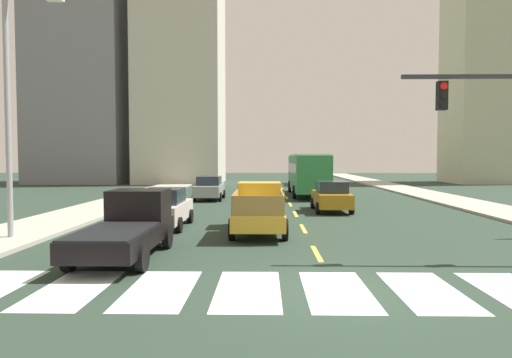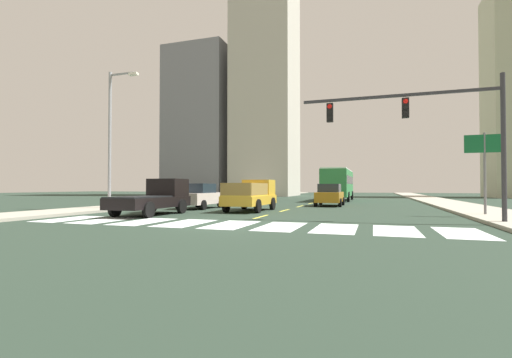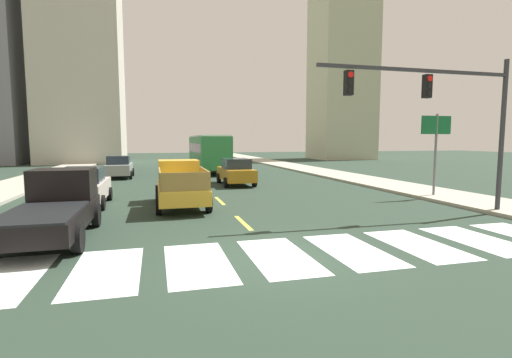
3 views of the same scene
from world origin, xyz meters
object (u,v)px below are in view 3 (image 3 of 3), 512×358
Objects in this scene: city_bus at (208,150)px; sedan_mid at (84,187)px; sedan_far at (119,167)px; sedan_near_left at (236,172)px; direction_sign_green at (436,137)px; traffic_signal_gantry at (450,106)px; pickup_stakebed at (180,184)px; pickup_dark at (55,206)px.

sedan_mid is at bearing -116.85° from city_bus.
sedan_near_left is at bearing -40.29° from sedan_far.
direction_sign_green is (16.26, -14.87, 2.17)m from sedan_far.
sedan_near_left is 0.55× the size of traffic_signal_gantry.
direction_sign_green is (12.48, -1.06, 2.10)m from pickup_stakebed.
traffic_signal_gantry is (5.63, -12.11, 3.30)m from sedan_near_left.
sedan_far is (-3.77, 13.81, -0.08)m from pickup_stakebed.
pickup_stakebed reaches higher than sedan_near_left.
traffic_signal_gantry is (13.63, -0.49, 3.24)m from pickup_dark.
traffic_signal_gantry reaches higher than pickup_stakebed.
city_bus is 23.73m from traffic_signal_gantry.
sedan_near_left is at bearing 36.94° from sedan_mid.
direction_sign_green is (16.49, 3.56, 2.11)m from pickup_dark.
sedan_far is 1.00× the size of sedan_mid.
sedan_mid is 16.88m from direction_sign_green.
sedan_far is 23.42m from traffic_signal_gantry.
city_bus reaches higher than pickup_dark.
sedan_mid is 1.05× the size of direction_sign_green.
pickup_stakebed is 4.24m from sedan_mid.
city_bus is at bearing 28.87° from sedan_far.
pickup_dark is at bearing -89.80° from sedan_far.
traffic_signal_gantry is (13.77, -6.00, 3.30)m from sedan_mid.
sedan_mid is (-8.14, -6.11, 0.00)m from sedan_near_left.
pickup_dark is 1.24× the size of direction_sign_green.
pickup_dark is 5.51m from sedan_mid.
traffic_signal_gantry is at bearing -67.11° from sedan_near_left.
sedan_far is 10.33m from sedan_near_left.
pickup_stakebed is 1.24× the size of direction_sign_green.
city_bus reaches higher than pickup_stakebed.
pickup_dark is (-4.01, -4.62, -0.02)m from pickup_stakebed.
city_bus is 10.81m from sedan_near_left.
pickup_stakebed is 0.48× the size of city_bus.
city_bus is (3.66, 17.75, 1.02)m from pickup_stakebed.
pickup_stakebed and pickup_dark have the same top height.
pickup_stakebed is 12.70m from direction_sign_green.
pickup_dark is at bearing -167.82° from direction_sign_green.
city_bus is 2.57× the size of direction_sign_green.
pickup_stakebed is 11.36m from traffic_signal_gantry.
city_bus reaches higher than sedan_far.
direction_sign_green is at bearing -6.63° from sedan_mid.
city_bus is 2.45× the size of sedan_far.
traffic_signal_gantry reaches higher than direction_sign_green.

